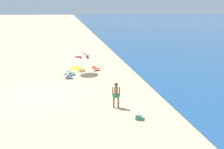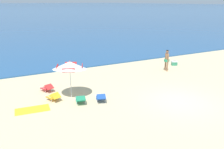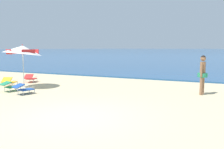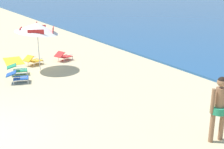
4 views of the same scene
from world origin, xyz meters
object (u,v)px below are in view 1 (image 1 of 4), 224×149
Objects in this scene: beach_towel at (75,68)px; lounge_chair_under_umbrella at (71,72)px; lounge_chair_facing_sea at (96,68)px; cooler_box at (139,116)px; person_standing_near_shore at (116,94)px; lounge_chair_beside_umbrella at (81,69)px; lounge_chair_spare_folded at (68,76)px; beach_umbrella_striped_main at (81,55)px.

lounge_chair_under_umbrella is at bearing -9.46° from beach_towel.
cooler_box is at bearing 6.22° from lounge_chair_facing_sea.
person_standing_near_shore is 1.00× the size of beach_towel.
lounge_chair_beside_umbrella is 12.13m from cooler_box.
lounge_chair_beside_umbrella reaches higher than lounge_chair_facing_sea.
lounge_chair_facing_sea reaches higher than cooler_box.
lounge_chair_beside_umbrella is at bearing 139.08° from lounge_chair_under_umbrella.
cooler_box is (9.34, 4.32, -0.07)m from lounge_chair_spare_folded.
lounge_chair_spare_folded is 10.30m from cooler_box.
cooler_box is at bearing 13.99° from lounge_chair_beside_umbrella.
beach_umbrella_striped_main is 2.61m from lounge_chair_spare_folded.
lounge_chair_beside_umbrella is 1.51m from beach_towel.
person_standing_near_shore is 11.61m from beach_towel.
beach_towel is (-11.28, -2.56, -1.03)m from person_standing_near_shore.
lounge_chair_under_umbrella is 1.18m from lounge_chair_spare_folded.
person_standing_near_shore is at bearing -150.07° from cooler_box.
beach_towel is at bearing 169.20° from lounge_chair_spare_folded.
beach_umbrella_striped_main is 4.73× the size of cooler_box.
cooler_box reaches higher than beach_towel.
beach_umbrella_striped_main is at bearing -167.99° from person_standing_near_shore.
beach_umbrella_striped_main reaches higher than person_standing_near_shore.
person_standing_near_shore is at bearing 23.52° from lounge_chair_spare_folded.
lounge_chair_facing_sea is 2.68m from beach_towel.
lounge_chair_spare_folded is 0.55× the size of person_standing_near_shore.
beach_umbrella_striped_main is 2.73× the size of lounge_chair_beside_umbrella.
beach_umbrella_striped_main reaches higher than beach_towel.
lounge_chair_facing_sea is 1.04× the size of lounge_chair_spare_folded.
lounge_chair_under_umbrella is at bearing -40.92° from lounge_chair_beside_umbrella.
person_standing_near_shore is 2.25m from cooler_box.
beach_umbrella_striped_main reaches higher than lounge_chair_facing_sea.
lounge_chair_under_umbrella is (0.19, -1.11, -1.75)m from beach_umbrella_striped_main.
lounge_chair_facing_sea is at bearing 123.63° from beach_umbrella_striped_main.
beach_towel is (-2.41, -0.68, -2.02)m from beach_umbrella_striped_main.
lounge_chair_facing_sea is at bearing 128.72° from lounge_chair_spare_folded.
lounge_chair_spare_folded is 1.66× the size of cooler_box.
lounge_chair_beside_umbrella is at bearing -166.01° from cooler_box.
lounge_chair_facing_sea is 1.73× the size of cooler_box.
lounge_chair_facing_sea is 3.89m from lounge_chair_spare_folded.
lounge_chair_beside_umbrella is 0.57× the size of beach_towel.
lounge_chair_under_umbrella is 1.69m from lounge_chair_beside_umbrella.
lounge_chair_facing_sea is (-1.10, 1.65, -1.76)m from beach_umbrella_striped_main.
person_standing_near_shore is (9.96, 1.89, 0.77)m from lounge_chair_beside_umbrella.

